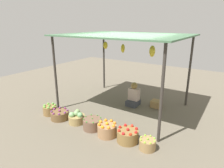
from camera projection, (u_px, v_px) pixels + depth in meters
name	position (u px, v px, depth m)	size (l,w,h in m)	color
ground_plane	(123.00, 107.00, 6.46)	(14.00, 14.00, 0.00)	#665D4D
market_stall_structure	(125.00, 39.00, 5.82)	(3.63, 2.83, 2.30)	#38332D
vendor_person	(134.00, 97.00, 6.50)	(0.36, 0.44, 0.78)	#373B44
basket_green_apples	(50.00, 110.00, 5.89)	(0.40, 0.40, 0.32)	olive
basket_purple_onions	(60.00, 115.00, 5.62)	(0.51, 0.51, 0.28)	brown
basket_cabbages	(77.00, 118.00, 5.38)	(0.44, 0.44, 0.36)	#9F854F
basket_green_chilies	(92.00, 124.00, 5.08)	(0.48, 0.48, 0.31)	brown
basket_oranges	(107.00, 130.00, 4.77)	(0.47, 0.47, 0.36)	#A1774F
basket_red_tomatoes	(128.00, 136.00, 4.54)	(0.50, 0.50, 0.34)	olive
basket_limes	(147.00, 144.00, 4.27)	(0.36, 0.36, 0.27)	#9C7B4D
wooden_crate_near_vendor	(156.00, 104.00, 6.38)	(0.33, 0.28, 0.23)	#977848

